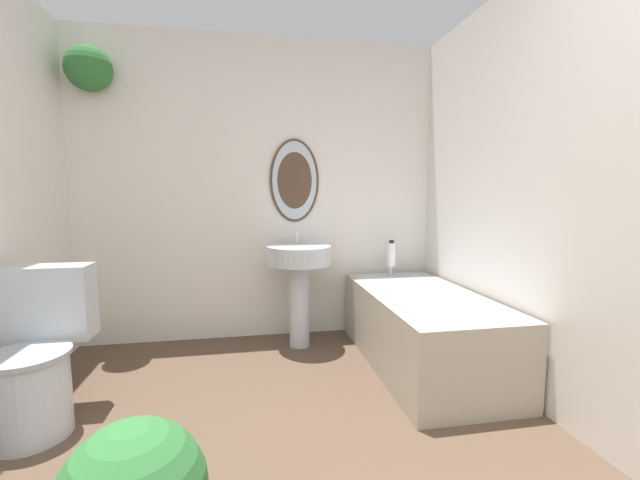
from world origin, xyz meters
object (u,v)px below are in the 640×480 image
toilet (38,359)px  pedestal_sink (299,272)px  shampoo_bottle (391,254)px  bathtub (422,327)px

toilet → pedestal_sink: 1.66m
shampoo_bottle → toilet: bearing=-156.7°
bathtub → shampoo_bottle: shampoo_bottle is taller
shampoo_bottle → bathtub: bearing=-89.9°
toilet → pedestal_sink: size_ratio=0.90×
bathtub → shampoo_bottle: size_ratio=6.72×
pedestal_sink → bathtub: 0.98m
bathtub → toilet: bearing=-171.3°
toilet → shampoo_bottle: size_ratio=3.67×
pedestal_sink → shampoo_bottle: 0.80m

